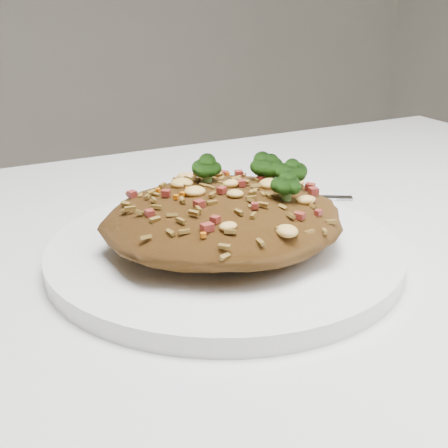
# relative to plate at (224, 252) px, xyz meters

# --- Properties ---
(plate) EXTENTS (0.26, 0.26, 0.01)m
(plate) POSITION_rel_plate_xyz_m (0.00, 0.00, 0.00)
(plate) COLOR white
(plate) RESTS_ON dining_table
(fried_rice) EXTENTS (0.18, 0.16, 0.06)m
(fried_rice) POSITION_rel_plate_xyz_m (0.00, 0.00, 0.03)
(fried_rice) COLOR brown
(fried_rice) RESTS_ON plate
(fork) EXTENTS (0.15, 0.09, 0.00)m
(fork) POSITION_rel_plate_xyz_m (0.08, 0.07, 0.01)
(fork) COLOR silver
(fork) RESTS_ON plate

